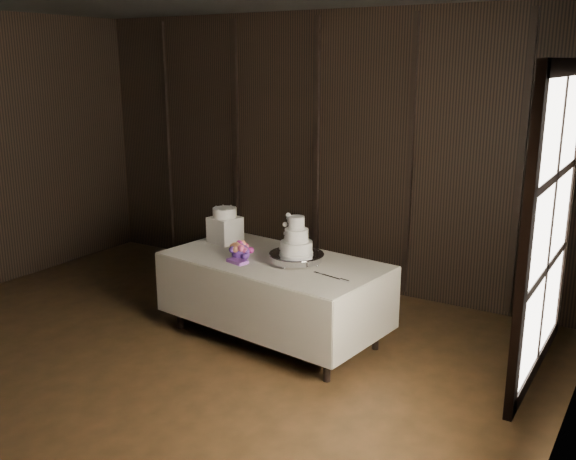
{
  "coord_description": "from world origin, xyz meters",
  "views": [
    {
      "loc": [
        3.46,
        -2.75,
        2.46
      ],
      "look_at": [
        0.64,
        1.83,
        1.05
      ],
      "focal_mm": 40.0,
      "sensor_mm": 36.0,
      "label": 1
    }
  ],
  "objects_px": {
    "wedding_cake": "(293,239)",
    "bouquet": "(241,252)",
    "small_cake": "(225,213)",
    "box_pedestal": "(225,230)",
    "cake_stand": "(296,259)",
    "display_table": "(274,295)"
  },
  "relations": [
    {
      "from": "cake_stand",
      "to": "bouquet",
      "type": "distance_m",
      "value": 0.52
    },
    {
      "from": "wedding_cake",
      "to": "bouquet",
      "type": "bearing_deg",
      "value": -151.17
    },
    {
      "from": "cake_stand",
      "to": "box_pedestal",
      "type": "xyz_separation_m",
      "value": [
        -0.94,
        0.22,
        0.08
      ]
    },
    {
      "from": "bouquet",
      "to": "small_cake",
      "type": "distance_m",
      "value": 0.61
    },
    {
      "from": "bouquet",
      "to": "box_pedestal",
      "type": "xyz_separation_m",
      "value": [
        -0.44,
        0.36,
        0.06
      ]
    },
    {
      "from": "bouquet",
      "to": "small_cake",
      "type": "xyz_separation_m",
      "value": [
        -0.44,
        0.36,
        0.23
      ]
    },
    {
      "from": "display_table",
      "to": "bouquet",
      "type": "xyz_separation_m",
      "value": [
        -0.26,
        -0.14,
        0.41
      ]
    },
    {
      "from": "display_table",
      "to": "cake_stand",
      "type": "bearing_deg",
      "value": 6.31
    },
    {
      "from": "wedding_cake",
      "to": "small_cake",
      "type": "xyz_separation_m",
      "value": [
        -0.92,
        0.24,
        0.07
      ]
    },
    {
      "from": "wedding_cake",
      "to": "box_pedestal",
      "type": "distance_m",
      "value": 0.95
    },
    {
      "from": "cake_stand",
      "to": "small_cake",
      "type": "relative_size",
      "value": 2.1
    },
    {
      "from": "wedding_cake",
      "to": "small_cake",
      "type": "distance_m",
      "value": 0.95
    },
    {
      "from": "display_table",
      "to": "small_cake",
      "type": "height_order",
      "value": "small_cake"
    },
    {
      "from": "box_pedestal",
      "to": "small_cake",
      "type": "relative_size",
      "value": 1.13
    },
    {
      "from": "cake_stand",
      "to": "box_pedestal",
      "type": "bearing_deg",
      "value": 166.68
    },
    {
      "from": "wedding_cake",
      "to": "box_pedestal",
      "type": "bearing_deg",
      "value": 179.9
    },
    {
      "from": "cake_stand",
      "to": "small_cake",
      "type": "bearing_deg",
      "value": 166.68
    },
    {
      "from": "box_pedestal",
      "to": "small_cake",
      "type": "bearing_deg",
      "value": 0.0
    },
    {
      "from": "wedding_cake",
      "to": "bouquet",
      "type": "xyz_separation_m",
      "value": [
        -0.47,
        -0.12,
        -0.16
      ]
    },
    {
      "from": "box_pedestal",
      "to": "bouquet",
      "type": "bearing_deg",
      "value": -39.05
    },
    {
      "from": "wedding_cake",
      "to": "bouquet",
      "type": "height_order",
      "value": "wedding_cake"
    },
    {
      "from": "cake_stand",
      "to": "small_cake",
      "type": "height_order",
      "value": "small_cake"
    }
  ]
}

